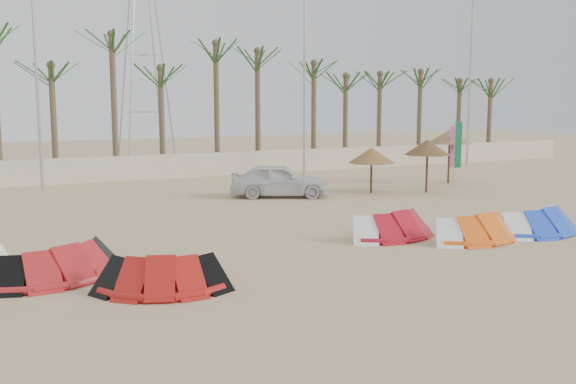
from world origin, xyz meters
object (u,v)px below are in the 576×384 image
kite_orange (471,225)px  kite_blue (534,219)px  parasol_mid (428,147)px  parasol_left (372,155)px  parasol_right (450,137)px  kite_red_right (389,223)px  car (280,180)px  kite_red_left (59,260)px  kite_red_mid (158,271)px

kite_orange → kite_blue: bearing=-1.7°
kite_orange → parasol_mid: size_ratio=1.44×
parasol_left → parasol_right: parasol_right is taller
kite_red_right → parasol_mid: (7.18, 7.18, 1.66)m
kite_red_right → car: 8.97m
kite_blue → parasol_right: parasol_right is taller
kite_red_right → parasol_mid: size_ratio=1.45×
kite_red_right → parasol_mid: bearing=45.0°
car → parasol_mid: bearing=-79.2°
kite_orange → parasol_left: 10.04m
kite_red_left → parasol_left: size_ratio=1.77×
parasol_mid → kite_red_left: bearing=-155.9°
kite_orange → kite_blue: same height
kite_red_left → car: 13.95m
kite_red_mid → parasol_mid: 18.05m
parasol_mid → car: 7.01m
parasol_left → car: size_ratio=0.50×
kite_red_right → kite_blue: size_ratio=0.96×
kite_red_mid → parasol_mid: bearing=32.5°
car → kite_red_mid: bearing=169.0°
kite_orange → parasol_mid: (5.17, 8.63, 1.66)m
parasol_right → car: (-9.89, -0.53, -1.64)m
kite_red_mid → kite_orange: same height
car → kite_blue: bearing=-133.2°
car → parasol_left: bearing=-75.4°
kite_red_right → parasol_left: 9.50m
kite_blue → parasol_left: (0.20, 9.64, 1.31)m
kite_red_left → parasol_left: bearing=30.3°
kite_red_mid → kite_orange: (9.99, 1.03, 0.00)m
kite_red_left → car: (10.34, 9.36, 0.31)m
parasol_mid → kite_blue: bearing=-106.7°
kite_red_left → kite_red_mid: 2.76m
kite_orange → parasol_right: size_ratio=1.29×
kite_orange → parasol_mid: 10.20m
kite_red_left → parasol_right: parasol_right is taller
kite_blue → kite_red_left: bearing=175.6°
kite_red_mid → kite_orange: 10.04m
kite_red_left → kite_red_mid: bearing=-48.4°
kite_orange → parasol_right: bearing=52.4°
parasol_left → car: (-4.24, 0.83, -1.00)m
kite_red_left → kite_orange: size_ratio=1.07×
parasol_mid → parasol_right: (3.24, 2.30, 0.29)m
kite_red_left → parasol_right: (20.23, 9.89, 1.95)m
kite_red_mid → car: bearing=53.3°
kite_red_right → kite_red_left: bearing=-177.6°
kite_blue → parasol_mid: 9.24m
parasol_right → parasol_left: bearing=-166.4°
parasol_mid → kite_red_mid: bearing=-147.5°
kite_red_mid → kite_blue: size_ratio=0.89×
kite_blue → parasol_mid: bearing=73.3°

